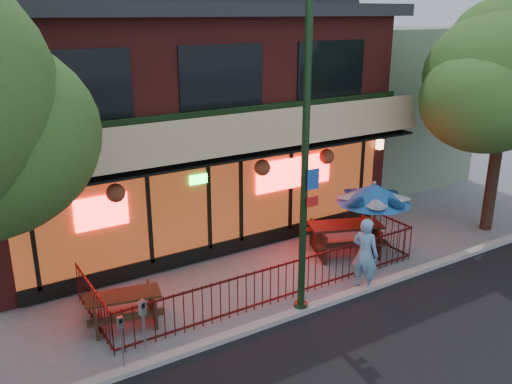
% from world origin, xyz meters
% --- Properties ---
extents(ground, '(80.00, 80.00, 0.00)m').
position_xyz_m(ground, '(0.00, 0.00, 0.00)').
color(ground, gray).
rests_on(ground, ground).
extents(curb, '(80.00, 0.25, 0.12)m').
position_xyz_m(curb, '(0.00, -0.50, 0.06)').
color(curb, '#999993').
rests_on(curb, ground).
extents(restaurant_building, '(12.96, 9.49, 8.05)m').
position_xyz_m(restaurant_building, '(0.00, 7.11, 4.13)').
color(restaurant_building, maroon).
rests_on(restaurant_building, ground).
extents(neighbor_building, '(6.00, 7.00, 6.00)m').
position_xyz_m(neighbor_building, '(9.00, 7.70, 3.00)').
color(neighbor_building, slate).
rests_on(neighbor_building, ground).
extents(patio_fence, '(8.44, 2.62, 1.00)m').
position_xyz_m(patio_fence, '(0.00, 0.50, 0.63)').
color(patio_fence, '#3D0D0D').
rests_on(patio_fence, ground).
extents(street_light, '(0.43, 0.32, 7.00)m').
position_xyz_m(street_light, '(0.00, -0.40, 3.15)').
color(street_light, black).
rests_on(street_light, ground).
extents(street_tree_right, '(4.80, 4.80, 7.02)m').
position_xyz_m(street_tree_right, '(8.04, 0.59, 4.96)').
color(street_tree_right, '#2F2217').
rests_on(street_tree_right, ground).
extents(picnic_table_left, '(1.84, 1.56, 0.69)m').
position_xyz_m(picnic_table_left, '(-3.60, 1.30, 0.45)').
color(picnic_table_left, '#3A2615').
rests_on(picnic_table_left, ground).
extents(picnic_table_right, '(2.46, 2.19, 0.87)m').
position_xyz_m(picnic_table_right, '(2.99, 1.53, 0.57)').
color(picnic_table_right, '#321911').
rests_on(picnic_table_right, ground).
extents(patio_umbrella, '(2.00, 1.99, 2.28)m').
position_xyz_m(patio_umbrella, '(3.28, 0.81, 1.95)').
color(patio_umbrella, gray).
rests_on(patio_umbrella, ground).
extents(pedestrian, '(0.67, 0.80, 1.86)m').
position_xyz_m(pedestrian, '(1.97, -0.35, 0.93)').
color(pedestrian, '#669FCC').
rests_on(pedestrian, ground).
extents(parking_meter_near, '(0.15, 0.14, 1.40)m').
position_xyz_m(parking_meter_near, '(-3.75, -0.40, 0.95)').
color(parking_meter_near, '#999EA2').
rests_on(parking_meter_near, ground).
extents(parking_meter_far, '(0.11, 0.09, 1.20)m').
position_xyz_m(parking_meter_far, '(-4.20, -0.40, 0.81)').
color(parking_meter_far, gray).
rests_on(parking_meter_far, ground).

